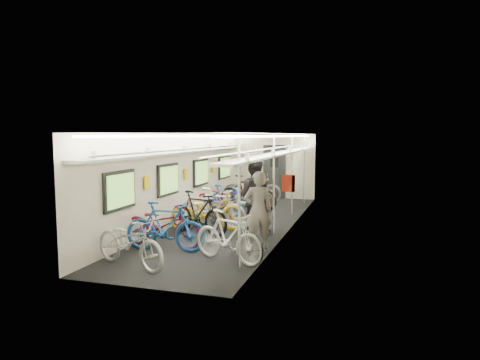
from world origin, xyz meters
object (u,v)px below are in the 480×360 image
Objects in this scene: bicycle_1 at (166,227)px; passenger_mid at (254,196)px; bicycle_0 at (130,242)px; backpack at (288,183)px; passenger_near at (258,210)px.

passenger_mid is (1.27, 2.19, 0.38)m from bicycle_1.
passenger_mid reaches higher than bicycle_0.
backpack is at bearing -55.21° from bicycle_1.
bicycle_1 is 1.05× the size of passenger_near.
passenger_mid is 4.72× the size of backpack.
passenger_near reaches higher than bicycle_0.
bicycle_0 is at bearing -110.32° from backpack.
bicycle_0 is 3.63m from passenger_mid.
passenger_mid is at bearing -34.67° from bicycle_1.
passenger_near is 1.55m from passenger_mid.
bicycle_1 is at bearing -4.24° from passenger_near.
bicycle_0 is 0.99× the size of passenger_mid.
passenger_near is at bearing -93.61° from backpack.
bicycle_1 is 2.93m from backpack.
passenger_mid is at bearing 174.91° from backpack.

